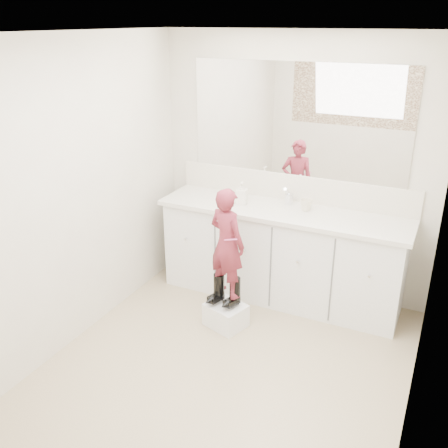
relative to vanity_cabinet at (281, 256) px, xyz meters
The scene contains 19 objects.
floor 1.30m from the vanity_cabinet, 90.00° to the right, with size 3.00×3.00×0.00m, color #917C5F.
ceiling 2.32m from the vanity_cabinet, 90.00° to the right, with size 3.00×3.00×0.00m, color white.
wall_back 0.82m from the vanity_cabinet, 90.00° to the left, with size 2.60×2.60×0.00m, color beige.
wall_front 2.83m from the vanity_cabinet, 90.00° to the right, with size 2.60×2.60×0.00m, color beige.
wall_left 1.95m from the vanity_cabinet, 136.70° to the right, with size 3.00×3.00×0.00m, color beige.
wall_right 1.95m from the vanity_cabinet, 43.30° to the right, with size 3.00×3.00×0.00m, color beige.
vanity_cabinet is the anchor object (origin of this frame).
countertop 0.45m from the vanity_cabinet, 90.00° to the right, with size 2.28×0.58×0.04m, color beige.
backsplash 0.64m from the vanity_cabinet, 90.00° to the left, with size 2.28×0.03×0.25m, color beige.
mirror 1.24m from the vanity_cabinet, 90.00° to the left, with size 2.00×0.02×1.00m, color white.
dot_panel 2.98m from the vanity_cabinet, 90.00° to the right, with size 2.00×0.01×1.20m, color #472819.
faucet 0.54m from the vanity_cabinet, 90.00° to the left, with size 0.08×0.08×0.10m, color silver.
cup 0.55m from the vanity_cabinet, 15.97° to the left, with size 0.11×0.11×0.10m, color beige.
soap_bottle 0.69m from the vanity_cabinet, behind, with size 0.09×0.09×0.20m, color white.
step_stool 0.79m from the vanity_cabinet, 109.90° to the right, with size 0.32×0.27×0.20m, color silver.
boot_left 0.74m from the vanity_cabinet, 115.93° to the right, with size 0.10×0.18×0.27m, color black, non-canonical shape.
boot_right 0.69m from the vanity_cabinet, 104.56° to the right, with size 0.10×0.18×0.27m, color black, non-canonical shape.
toddler 0.79m from the vanity_cabinet, 110.45° to the right, with size 0.34×0.23×0.94m, color #B43745.
toothbrush 0.88m from the vanity_cabinet, 103.41° to the right, with size 0.01×0.01×0.14m, color #E75AA0.
Camera 1 is at (1.33, -2.79, 2.47)m, focal length 40.00 mm.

